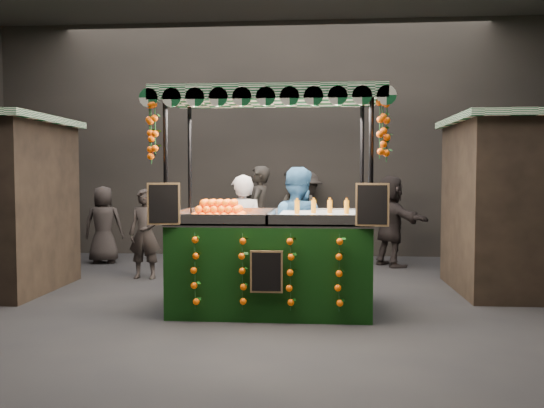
{
  "coord_description": "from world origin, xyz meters",
  "views": [
    {
      "loc": [
        0.91,
        -7.01,
        1.74
      ],
      "look_at": [
        0.32,
        0.58,
        1.34
      ],
      "focal_mm": 37.02,
      "sensor_mm": 36.0,
      "label": 1
    }
  ],
  "objects": [
    {
      "name": "ground",
      "position": [
        0.0,
        0.0,
        0.0
      ],
      "size": [
        12.0,
        12.0,
        0.0
      ],
      "primitive_type": "plane",
      "color": "black",
      "rests_on": "ground"
    },
    {
      "name": "market_hall",
      "position": [
        0.0,
        0.0,
        3.38
      ],
      "size": [
        12.1,
        10.1,
        5.05
      ],
      "color": "black",
      "rests_on": "ground"
    },
    {
      "name": "juice_stall",
      "position": [
        0.35,
        0.07,
        0.86
      ],
      "size": [
        2.86,
        1.68,
        2.77
      ],
      "color": "black",
      "rests_on": "ground"
    },
    {
      "name": "vendor_grey",
      "position": [
        -0.15,
        1.01,
        0.87
      ],
      "size": [
        0.69,
        0.5,
        1.74
      ],
      "rotation": [
        0.0,
        0.0,
        3.29
      ],
      "color": "gray",
      "rests_on": "ground"
    },
    {
      "name": "vendor_blue",
      "position": [
        0.63,
        0.88,
        0.92
      ],
      "size": [
        0.99,
        0.83,
        1.84
      ],
      "rotation": [
        0.0,
        0.0,
        2.99
      ],
      "color": "navy",
      "rests_on": "ground"
    },
    {
      "name": "shopper_0",
      "position": [
        -1.93,
        2.12,
        0.75
      ],
      "size": [
        0.56,
        0.38,
        1.5
      ],
      "rotation": [
        0.0,
        0.0,
        -0.03
      ],
      "color": "black",
      "rests_on": "ground"
    },
    {
      "name": "shopper_1",
      "position": [
        0.56,
        2.94,
        0.93
      ],
      "size": [
        1.12,
        1.14,
        1.85
      ],
      "rotation": [
        0.0,
        0.0,
        -0.86
      ],
      "color": "black",
      "rests_on": "ground"
    },
    {
      "name": "shopper_2",
      "position": [
        -0.36,
        3.15,
        0.77
      ],
      "size": [
        0.95,
        0.84,
        1.54
      ],
      "rotation": [
        0.0,
        0.0,
        2.5
      ],
      "color": "black",
      "rests_on": "ground"
    },
    {
      "name": "shopper_3",
      "position": [
        0.72,
        4.6,
        0.9
      ],
      "size": [
        1.34,
        1.18,
        1.8
      ],
      "rotation": [
        0.0,
        0.0,
        0.56
      ],
      "color": "#282320",
      "rests_on": "ground"
    },
    {
      "name": "shopper_4",
      "position": [
        -3.24,
        3.66,
        0.76
      ],
      "size": [
        0.81,
        0.6,
        1.52
      ],
      "rotation": [
        0.0,
        0.0,
        3.31
      ],
      "color": "black",
      "rests_on": "ground"
    },
    {
      "name": "shopper_5",
      "position": [
        2.33,
        3.71,
        0.86
      ],
      "size": [
        1.28,
        1.63,
        1.73
      ],
      "rotation": [
        0.0,
        0.0,
        2.13
      ],
      "color": "black",
      "rests_on": "ground"
    },
    {
      "name": "shopper_6",
      "position": [
        -0.2,
        3.84,
        0.95
      ],
      "size": [
        0.53,
        0.74,
        1.91
      ],
      "rotation": [
        0.0,
        0.0,
        -1.68
      ],
      "color": "#2E2A26",
      "rests_on": "ground"
    }
  ]
}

